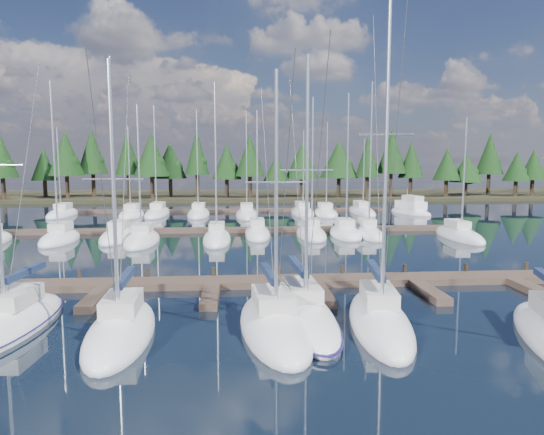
{
  "coord_description": "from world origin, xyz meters",
  "views": [
    {
      "loc": [
        1.41,
        -10.24,
        7.39
      ],
      "look_at": [
        3.82,
        22.0,
        3.59
      ],
      "focal_mm": 32.0,
      "sensor_mm": 36.0,
      "label": 1
    }
  ],
  "objects": [
    {
      "name": "main_dock",
      "position": [
        0.0,
        17.36,
        0.2
      ],
      "size": [
        44.0,
        6.13,
        0.9
      ],
      "color": "#49382D",
      "rests_on": "ground"
    },
    {
      "name": "motor_yacht_right",
      "position": [
        25.81,
        55.57,
        0.47
      ],
      "size": [
        4.96,
        8.89,
        4.22
      ],
      "color": "white",
      "rests_on": "ground"
    },
    {
      "name": "back_sailboat_rows",
      "position": [
        0.32,
        45.52,
        0.27
      ],
      "size": [
        47.31,
        33.01,
        17.52
      ],
      "color": "white",
      "rests_on": "ground"
    },
    {
      "name": "front_sailboat_5",
      "position": [
        7.77,
        10.29,
        0.31
      ],
      "size": [
        3.67,
        9.06,
        15.4
      ],
      "color": "white",
      "rests_on": "ground"
    },
    {
      "name": "far_shore",
      "position": [
        0.0,
        90.0,
        0.3
      ],
      "size": [
        220.0,
        30.0,
        0.6
      ],
      "primitive_type": "cube",
      "color": "#2B2817",
      "rests_on": "ground"
    },
    {
      "name": "ground",
      "position": [
        0.0,
        30.0,
        0.0
      ],
      "size": [
        260.0,
        260.0,
        0.0
      ],
      "primitive_type": "plane",
      "color": "black",
      "rests_on": "ground"
    },
    {
      "name": "tree_line",
      "position": [
        -0.74,
        80.24,
        7.46
      ],
      "size": [
        183.77,
        11.47,
        12.92
      ],
      "color": "black",
      "rests_on": "far_shore"
    },
    {
      "name": "front_sailboat_1",
      "position": [
        -8.5,
        11.15,
        0.28
      ],
      "size": [
        3.4,
        8.91,
        13.1
      ],
      "color": "white",
      "rests_on": "ground"
    },
    {
      "name": "back_docks",
      "position": [
        0.0,
        49.58,
        0.2
      ],
      "size": [
        50.0,
        21.8,
        0.4
      ],
      "color": "#49382D",
      "rests_on": "ground"
    },
    {
      "name": "front_sailboat_2",
      "position": [
        -3.46,
        9.85,
        0.28
      ],
      "size": [
        2.92,
        8.08,
        12.1
      ],
      "color": "white",
      "rests_on": "ground"
    },
    {
      "name": "front_sailboat_4",
      "position": [
        4.5,
        11.33,
        0.28
      ],
      "size": [
        3.2,
        9.73,
        12.68
      ],
      "color": "white",
      "rests_on": "ground"
    },
    {
      "name": "front_sailboat_3",
      "position": [
        3.03,
        10.06,
        0.27
      ],
      "size": [
        3.57,
        8.9,
        11.83
      ],
      "color": "white",
      "rests_on": "ground"
    }
  ]
}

